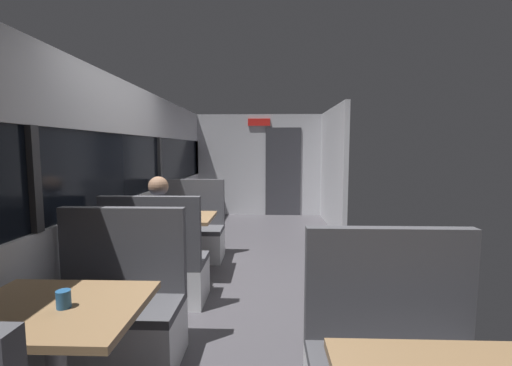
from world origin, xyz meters
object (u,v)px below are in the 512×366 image
object	(u,v)px
dining_table_near_window	(54,325)
seated_passenger	(159,248)
dining_table_mid_window	(175,224)
bench_near_window_facing_entry	(116,317)
bench_mid_window_facing_entry	(189,235)
bench_mid_window_facing_end	(157,271)
coffee_cup_primary	(64,299)

from	to	relation	value
dining_table_near_window	seated_passenger	bearing A→B (deg)	90.00
dining_table_mid_window	bench_near_window_facing_entry	bearing A→B (deg)	-90.00
bench_near_window_facing_entry	bench_mid_window_facing_entry	xyz separation A→B (m)	(0.00, 2.34, 0.00)
bench_mid_window_facing_entry	bench_mid_window_facing_end	bearing A→B (deg)	-90.00
coffee_cup_primary	seated_passenger	bearing A→B (deg)	92.31
dining_table_near_window	bench_near_window_facing_entry	bearing A→B (deg)	90.00
dining_table_near_window	coffee_cup_primary	world-z (taller)	coffee_cup_primary
bench_mid_window_facing_end	coffee_cup_primary	distance (m)	1.72
dining_table_near_window	seated_passenger	xyz separation A→B (m)	(0.00, 1.72, -0.10)
dining_table_mid_window	coffee_cup_primary	distance (m)	2.36
seated_passenger	coffee_cup_primary	world-z (taller)	seated_passenger
seated_passenger	bench_mid_window_facing_entry	bearing A→B (deg)	90.00
bench_mid_window_facing_entry	coffee_cup_primary	world-z (taller)	bench_mid_window_facing_entry
bench_mid_window_facing_end	bench_mid_window_facing_entry	distance (m)	1.40
dining_table_near_window	dining_table_mid_window	size ratio (longest dim) A/B	1.00
dining_table_mid_window	bench_mid_window_facing_end	bearing A→B (deg)	-90.00
dining_table_near_window	coffee_cup_primary	size ratio (longest dim) A/B	10.00
dining_table_near_window	bench_mid_window_facing_end	world-z (taller)	bench_mid_window_facing_end
bench_mid_window_facing_end	seated_passenger	xyz separation A→B (m)	(0.00, 0.07, 0.21)
bench_mid_window_facing_entry	coffee_cup_primary	size ratio (longest dim) A/B	12.22
seated_passenger	bench_near_window_facing_entry	bearing A→B (deg)	-90.00
dining_table_mid_window	bench_mid_window_facing_end	world-z (taller)	bench_mid_window_facing_end
bench_mid_window_facing_end	bench_mid_window_facing_entry	size ratio (longest dim) A/B	1.00
dining_table_near_window	bench_mid_window_facing_end	distance (m)	1.67
dining_table_mid_window	bench_mid_window_facing_end	distance (m)	0.77
dining_table_near_window	coffee_cup_primary	distance (m)	0.16
dining_table_near_window	coffee_cup_primary	xyz separation A→B (m)	(0.07, -0.02, 0.15)
bench_near_window_facing_entry	bench_mid_window_facing_end	distance (m)	0.94
bench_near_window_facing_entry	coffee_cup_primary	bearing A→B (deg)	-84.43
bench_mid_window_facing_entry	coffee_cup_primary	xyz separation A→B (m)	(0.07, -3.06, 0.46)
dining_table_mid_window	coffee_cup_primary	xyz separation A→B (m)	(0.07, -2.36, 0.15)
bench_near_window_facing_entry	dining_table_mid_window	size ratio (longest dim) A/B	1.22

